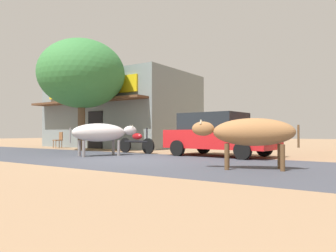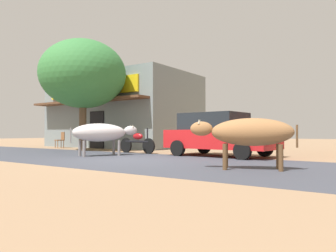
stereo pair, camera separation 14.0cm
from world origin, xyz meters
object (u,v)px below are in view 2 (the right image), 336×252
Objects in this scene: cow_far_dark at (249,133)px; cafe_chair_near_tree at (61,139)px; roadside_tree at (83,74)px; cow_near_brown at (101,133)px; parked_hatchback_car at (218,134)px; parked_motorcycle at (137,142)px.

cow_far_dark reaches higher than cafe_chair_near_tree.
cow_near_brown is (3.40, -1.96, -2.91)m from roadside_tree.
parked_motorcycle is (-3.64, -0.45, -0.37)m from parked_hatchback_car.
parked_hatchback_car is at bearing 32.52° from cow_near_brown.
parked_motorcycle is at bearing 153.49° from cow_far_dark.
parked_hatchback_car reaches higher than parked_motorcycle.
cow_near_brown reaches higher than parked_motorcycle.
cow_far_dark is at bearing -9.98° from cow_near_brown.
parked_motorcycle is 6.88m from cafe_chair_near_tree.
parked_motorcycle is at bearing 0.16° from roadside_tree.
cafe_chair_near_tree is at bearing 162.11° from cow_far_dark.
cow_far_dark is at bearing -26.51° from parked_motorcycle.
roadside_tree is 7.78m from parked_hatchback_car.
parked_hatchback_car is 10.45m from cafe_chair_near_tree.
roadside_tree reaches higher than cafe_chair_near_tree.
cafe_chair_near_tree is at bearing 170.76° from parked_motorcycle.
cow_far_dark reaches higher than parked_motorcycle.
parked_motorcycle is (3.55, 0.01, -3.32)m from roadside_tree.
roadside_tree is 10.60m from cow_far_dark.
cafe_chair_near_tree is (-12.96, 4.18, -0.38)m from cow_far_dark.
roadside_tree is 1.29× the size of parked_hatchback_car.
parked_hatchback_car is at bearing 7.00° from parked_motorcycle.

